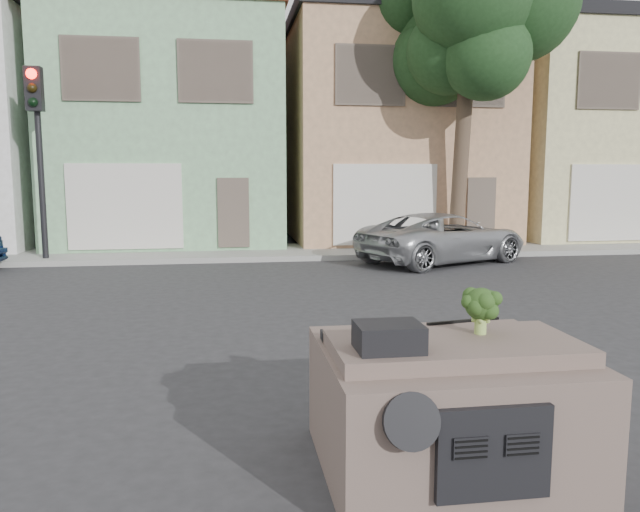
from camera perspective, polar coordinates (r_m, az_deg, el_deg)
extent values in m
plane|color=#303033|center=(8.21, 4.10, -9.43)|extent=(120.00, 120.00, 0.00)
cube|color=gray|center=(18.38, -3.04, 0.37)|extent=(40.00, 3.00, 0.15)
cube|color=#81B484|center=(22.26, -13.31, 11.00)|extent=(7.20, 8.20, 7.55)
cube|color=tan|center=(22.92, 6.09, 11.05)|extent=(7.20, 8.20, 7.55)
cube|color=beige|center=(25.84, 22.68, 10.13)|extent=(7.20, 8.20, 7.55)
imported|color=#A9ABAF|center=(17.07, 11.18, -0.58)|extent=(5.31, 4.04, 1.34)
cube|color=black|center=(17.80, -24.27, 7.46)|extent=(0.40, 0.40, 5.10)
cube|color=#1C3B1B|center=(18.79, 12.86, 13.11)|extent=(4.40, 4.00, 8.50)
cube|color=brown|center=(5.30, 11.43, -12.94)|extent=(2.00, 1.80, 1.12)
cube|color=black|center=(4.61, 6.29, -7.36)|extent=(0.48, 0.38, 0.20)
cube|color=black|center=(5.57, 12.97, -5.82)|extent=(0.69, 0.15, 0.02)
cube|color=#213A14|center=(5.18, 14.50, -4.84)|extent=(0.43, 0.43, 0.38)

